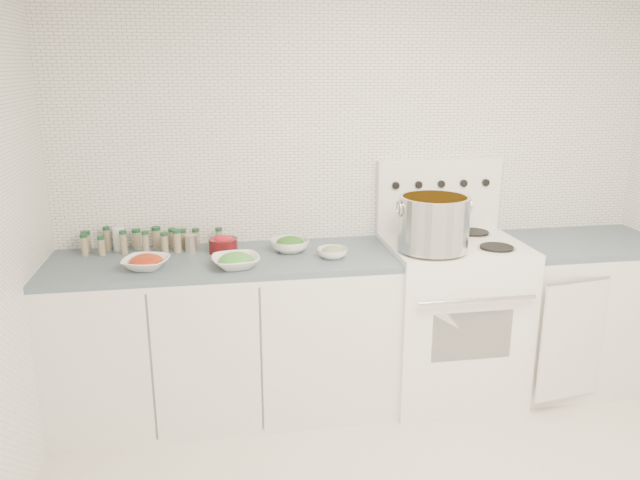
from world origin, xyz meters
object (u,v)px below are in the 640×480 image
Objects in this scene: bowl_tomato at (146,262)px; bowl_snowpea at (236,261)px; stove at (449,313)px; stock_pot at (434,221)px.

bowl_tomato is 0.46m from bowl_snowpea.
stove reaches higher than stock_pot.
bowl_snowpea is (-1.24, -0.16, 0.44)m from stove.
stock_pot is 1.41× the size of bowl_tomato.
bowl_snowpea reaches higher than bowl_tomato.
bowl_tomato is at bearing 177.80° from stock_pot.
bowl_tomato is at bearing -176.50° from stove.
stock_pot reaches higher than bowl_snowpea.
bowl_tomato is 1.05× the size of bowl_snowpea.
stock_pot is at bearing -0.01° from bowl_snowpea.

